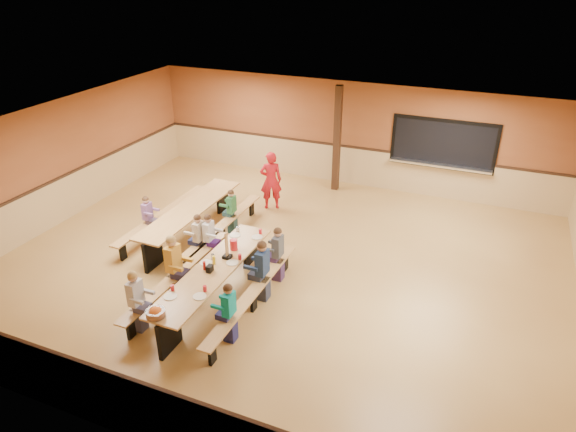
% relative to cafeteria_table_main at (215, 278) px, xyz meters
% --- Properties ---
extents(ground, '(12.00, 12.00, 0.00)m').
position_rel_cafeteria_table_main_xyz_m(ground, '(0.66, 1.70, -0.53)').
color(ground, olive).
rests_on(ground, ground).
extents(room_envelope, '(12.04, 10.04, 3.02)m').
position_rel_cafeteria_table_main_xyz_m(room_envelope, '(0.66, 1.70, 0.16)').
color(room_envelope, brown).
rests_on(room_envelope, ground).
extents(kitchen_pass_through, '(2.78, 0.28, 1.38)m').
position_rel_cafeteria_table_main_xyz_m(kitchen_pass_through, '(3.26, 6.66, 0.96)').
color(kitchen_pass_through, black).
rests_on(kitchen_pass_through, ground).
extents(structural_post, '(0.18, 0.18, 3.00)m').
position_rel_cafeteria_table_main_xyz_m(structural_post, '(0.46, 6.10, 0.97)').
color(structural_post, black).
rests_on(structural_post, ground).
extents(cafeteria_table_main, '(1.91, 3.70, 0.74)m').
position_rel_cafeteria_table_main_xyz_m(cafeteria_table_main, '(0.00, 0.00, 0.00)').
color(cafeteria_table_main, '#B78548').
rests_on(cafeteria_table_main, ground).
extents(cafeteria_table_second, '(1.91, 3.70, 0.74)m').
position_rel_cafeteria_table_main_xyz_m(cafeteria_table_second, '(-1.85, 2.09, 0.00)').
color(cafeteria_table_second, '#B78548').
rests_on(cafeteria_table_second, ground).
extents(seated_child_white_left, '(0.37, 0.30, 1.21)m').
position_rel_cafeteria_table_main_xyz_m(seated_child_white_left, '(-0.82, -1.30, 0.08)').
color(seated_child_white_left, silver).
rests_on(seated_child_white_left, ground).
extents(seated_adult_yellow, '(0.42, 0.34, 1.31)m').
position_rel_cafeteria_table_main_xyz_m(seated_adult_yellow, '(-0.82, -0.13, 0.13)').
color(seated_adult_yellow, gold).
rests_on(seated_adult_yellow, ground).
extents(seated_child_grey_left, '(0.34, 0.28, 1.15)m').
position_rel_cafeteria_table_main_xyz_m(seated_child_grey_left, '(-0.82, 1.20, 0.05)').
color(seated_child_grey_left, silver).
rests_on(seated_child_grey_left, ground).
extents(seated_child_teal_right, '(0.34, 0.28, 1.15)m').
position_rel_cafeteria_table_main_xyz_m(seated_child_teal_right, '(0.83, -0.92, 0.05)').
color(seated_child_teal_right, '#0D9090').
rests_on(seated_child_teal_right, ground).
extents(seated_child_navy_right, '(0.40, 0.33, 1.27)m').
position_rel_cafeteria_table_main_xyz_m(seated_child_navy_right, '(0.83, 0.41, 0.11)').
color(seated_child_navy_right, navy).
rests_on(seated_child_navy_right, ground).
extents(seated_child_char_right, '(0.36, 0.29, 1.19)m').
position_rel_cafeteria_table_main_xyz_m(seated_child_char_right, '(0.83, 1.15, 0.07)').
color(seated_child_char_right, '#42454C').
rests_on(seated_child_char_right, ground).
extents(seated_child_purple_sec, '(0.32, 0.26, 1.11)m').
position_rel_cafeteria_table_main_xyz_m(seated_child_purple_sec, '(-2.67, 1.53, 0.03)').
color(seated_child_purple_sec, '#7B5388').
rests_on(seated_child_purple_sec, ground).
extents(seated_child_green_sec, '(0.32, 0.26, 1.11)m').
position_rel_cafeteria_table_main_xyz_m(seated_child_green_sec, '(-1.02, 2.60, 0.03)').
color(seated_child_green_sec, '#2B6A39').
rests_on(seated_child_green_sec, ground).
extents(seated_child_tan_sec, '(0.34, 0.28, 1.15)m').
position_rel_cafeteria_table_main_xyz_m(seated_child_tan_sec, '(-1.02, 1.11, 0.05)').
color(seated_child_tan_sec, '#C0B096').
rests_on(seated_child_tan_sec, ground).
extents(standing_woman, '(0.69, 0.61, 1.58)m').
position_rel_cafeteria_table_main_xyz_m(standing_woman, '(-0.73, 4.24, 0.27)').
color(standing_woman, red).
rests_on(standing_woman, ground).
extents(punch_pitcher, '(0.16, 0.16, 0.22)m').
position_rel_cafeteria_table_main_xyz_m(punch_pitcher, '(0.02, 0.77, 0.32)').
color(punch_pitcher, red).
rests_on(punch_pitcher, cafeteria_table_main).
extents(chip_bowl, '(0.32, 0.32, 0.15)m').
position_rel_cafeteria_table_main_xyz_m(chip_bowl, '(-0.14, -1.65, 0.29)').
color(chip_bowl, orange).
rests_on(chip_bowl, cafeteria_table_main).
extents(napkin_dispenser, '(0.10, 0.14, 0.13)m').
position_rel_cafeteria_table_main_xyz_m(napkin_dispenser, '(-0.01, -0.13, 0.28)').
color(napkin_dispenser, black).
rests_on(napkin_dispenser, cafeteria_table_main).
extents(condiment_mustard, '(0.06, 0.06, 0.17)m').
position_rel_cafeteria_table_main_xyz_m(condiment_mustard, '(-0.07, 0.14, 0.30)').
color(condiment_mustard, yellow).
rests_on(condiment_mustard, cafeteria_table_main).
extents(condiment_ketchup, '(0.06, 0.06, 0.17)m').
position_rel_cafeteria_table_main_xyz_m(condiment_ketchup, '(-0.14, -0.11, 0.30)').
color(condiment_ketchup, '#B2140F').
rests_on(condiment_ketchup, cafeteria_table_main).
extents(table_paddle, '(0.16, 0.16, 0.56)m').
position_rel_cafeteria_table_main_xyz_m(table_paddle, '(0.06, 0.43, 0.35)').
color(table_paddle, black).
rests_on(table_paddle, cafeteria_table_main).
extents(place_settings, '(0.65, 3.30, 0.11)m').
position_rel_cafeteria_table_main_xyz_m(place_settings, '(0.00, 0.00, 0.27)').
color(place_settings, beige).
rests_on(place_settings, cafeteria_table_main).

